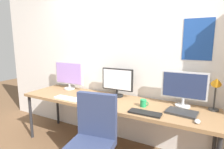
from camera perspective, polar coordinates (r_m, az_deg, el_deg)
The scene contains 11 objects.
wall_back at distance 2.72m, azimuth 3.68°, elevation 5.58°, with size 5.07×0.11×2.60m.
desk at distance 2.48m, azimuth -0.55°, elevation -9.21°, with size 2.67×0.68×0.74m.
monitor_left at distance 3.08m, azimuth -13.49°, elevation 0.01°, with size 0.56×0.18×0.46m.
monitor_center at distance 2.59m, azimuth 1.68°, elevation -2.19°, with size 0.48×0.18×0.41m.
monitor_right at distance 2.34m, azimuth 21.89°, elevation -3.85°, with size 0.53×0.18×0.43m.
desk_lamp at distance 2.33m, azimuth 30.14°, elevation -3.54°, with size 0.11×0.16×0.42m.
keyboard_left at distance 2.60m, azimuth -14.07°, elevation -7.35°, with size 0.38×0.13×0.02m, color silver.
keyboard_right at distance 2.06m, azimuth 10.40°, elevation -11.92°, with size 0.36×0.13×0.02m, color black.
computer_mouse at distance 2.00m, azimuth 25.51°, elevation -13.29°, with size 0.06×0.10×0.03m, color silver.
laptop_closed at distance 2.18m, azimuth 21.26°, elevation -11.16°, with size 0.32×0.22×0.02m, color #2D2D2D.
coffee_mug at distance 2.26m, azimuth 9.96°, elevation -8.95°, with size 0.11×0.08×0.09m.
Camera 1 is at (1.12, -1.46, 1.52)m, focal length 28.76 mm.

